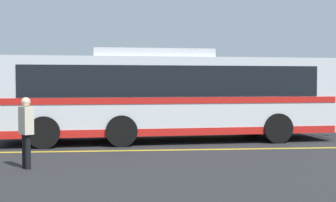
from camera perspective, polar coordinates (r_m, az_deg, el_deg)
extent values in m
plane|color=#262628|center=(16.82, 1.85, -4.65)|extent=(220.00, 220.00, 0.00)
cube|color=gold|center=(14.14, 0.87, -5.98)|extent=(31.35, 0.20, 0.01)
cube|color=#99999E|center=(21.51, -1.35, -2.91)|extent=(39.35, 0.36, 0.15)
cube|color=silver|center=(16.18, 0.00, 0.73)|extent=(11.51, 3.36, 2.54)
cube|color=black|center=(16.18, 0.00, 2.44)|extent=(9.93, 3.28, 1.00)
cube|color=red|center=(16.19, 0.00, 0.24)|extent=(11.29, 3.38, 0.20)
cube|color=red|center=(16.26, 0.00, -3.33)|extent=(11.28, 3.37, 0.24)
cube|color=black|center=(18.05, 18.12, 0.96)|extent=(0.21, 2.21, 1.86)
cube|color=black|center=(18.06, 18.16, 4.34)|extent=(0.17, 1.76, 0.24)
cube|color=silver|center=(16.12, -2.00, 5.74)|extent=(4.11, 2.30, 0.28)
cube|color=black|center=(18.24, 18.85, -2.49)|extent=(0.18, 1.88, 0.04)
cube|color=black|center=(18.26, 18.84, -3.12)|extent=(0.18, 1.88, 0.04)
cylinder|color=black|center=(18.33, 10.26, -2.54)|extent=(1.02, 0.35, 1.00)
cylinder|color=black|center=(16.09, 13.22, -3.24)|extent=(1.02, 0.35, 1.00)
cylinder|color=black|center=(17.25, -6.28, -2.82)|extent=(1.02, 0.35, 1.00)
cylinder|color=black|center=(14.85, -5.70, -3.66)|extent=(1.02, 0.35, 1.00)
cylinder|color=black|center=(17.27, -14.21, -2.87)|extent=(1.02, 0.35, 1.00)
cylinder|color=black|center=(14.87, -14.91, -3.72)|extent=(1.02, 0.35, 1.00)
cube|color=maroon|center=(20.54, -11.79, -1.66)|extent=(4.70, 1.99, 0.66)
cube|color=black|center=(20.48, -11.49, 0.08)|extent=(2.02, 1.64, 0.59)
cylinder|color=black|center=(20.03, -16.21, -2.75)|extent=(0.61, 0.23, 0.60)
cylinder|color=black|center=(21.65, -15.17, -2.36)|extent=(0.61, 0.23, 0.60)
cylinder|color=black|center=(19.56, -8.03, -2.80)|extent=(0.61, 0.23, 0.60)
cylinder|color=black|center=(21.21, -7.60, -2.40)|extent=(0.61, 0.23, 0.60)
cube|color=olive|center=(20.47, 4.40, -1.63)|extent=(4.94, 2.01, 0.66)
cube|color=black|center=(20.47, 4.74, -0.03)|extent=(2.09, 1.72, 0.48)
cylinder|color=black|center=(19.37, 0.51, -2.83)|extent=(0.60, 0.21, 0.60)
cylinder|color=black|center=(21.15, -0.12, -2.39)|extent=(0.60, 0.21, 0.60)
cylinder|color=black|center=(19.99, 9.18, -2.70)|extent=(0.60, 0.21, 0.60)
cylinder|color=black|center=(21.71, 7.86, -2.29)|extent=(0.60, 0.21, 0.60)
cylinder|color=black|center=(22.67, 16.99, -2.18)|extent=(0.61, 0.23, 0.60)
cylinder|color=black|center=(21.24, 18.88, -2.50)|extent=(0.61, 0.23, 0.60)
cylinder|color=black|center=(11.52, -16.72, -5.95)|extent=(0.14, 0.14, 0.82)
cylinder|color=black|center=(11.68, -17.03, -5.84)|extent=(0.14, 0.14, 0.82)
cube|color=beige|center=(11.52, -16.92, -2.28)|extent=(0.41, 0.47, 0.65)
sphere|color=beige|center=(11.49, -16.95, -0.12)|extent=(0.22, 0.22, 0.22)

